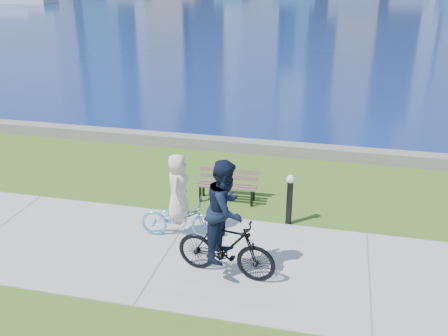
% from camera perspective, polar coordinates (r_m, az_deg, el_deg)
% --- Properties ---
extents(ground, '(320.00, 320.00, 0.00)m').
position_cam_1_polar(ground, '(9.95, 16.27, -12.18)').
color(ground, '#385C18').
rests_on(ground, ground).
extents(concrete_path, '(80.00, 3.50, 0.02)m').
position_cam_1_polar(concrete_path, '(9.95, 16.27, -12.13)').
color(concrete_path, '#A1A29D').
rests_on(concrete_path, ground).
extents(seawall, '(90.00, 0.50, 0.35)m').
position_cam_1_polar(seawall, '(15.42, 15.66, 1.40)').
color(seawall, slate).
rests_on(seawall, ground).
extents(bay_water, '(320.00, 131.00, 0.01)m').
position_cam_1_polar(bay_water, '(80.43, 14.68, 17.94)').
color(bay_water, navy).
rests_on(bay_water, ground).
extents(park_bench, '(1.48, 0.55, 0.76)m').
position_cam_1_polar(park_bench, '(12.31, 0.43, -1.69)').
color(park_bench, black).
rests_on(park_bench, ground).
extents(bollard_lamp, '(0.19, 0.19, 1.21)m').
position_cam_1_polar(bollard_lamp, '(11.19, 7.52, -3.23)').
color(bollard_lamp, black).
rests_on(bollard_lamp, ground).
extents(cyclist_woman, '(0.77, 1.72, 1.88)m').
position_cam_1_polar(cyclist_woman, '(10.62, -5.19, -4.44)').
color(cyclist_woman, '#5CB3DF').
rests_on(cyclist_woman, ground).
extents(cyclist_man, '(0.82, 1.98, 2.33)m').
position_cam_1_polar(cyclist_man, '(9.17, 0.20, -7.01)').
color(cyclist_man, black).
rests_on(cyclist_man, ground).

